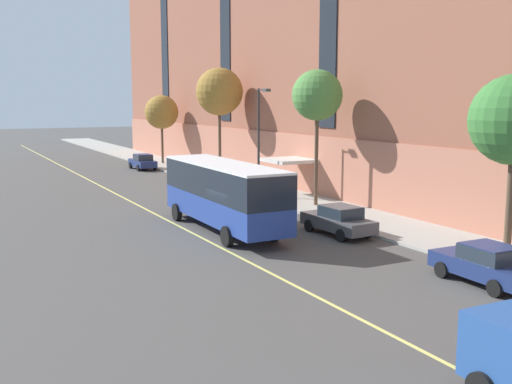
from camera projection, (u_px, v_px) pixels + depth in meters
The scene contains 12 objects.
ground_plane at pixel (235, 239), 30.22m from camera, with size 260.00×260.00×0.00m, color #4C4947.
sidewalk at pixel (342, 212), 36.94m from camera, with size 4.79×160.00×0.15m, color #ADA89E.
city_bus at pixel (223, 192), 31.81m from camera, with size 2.99×10.99×3.66m.
parked_car_darkgray_1 at pixel (338, 220), 31.02m from camera, with size 2.04×4.47×1.56m.
parked_car_navy_2 at pixel (486, 264), 22.71m from camera, with size 2.06×4.30×1.56m.
parked_car_white_3 at pixel (231, 187), 42.77m from camera, with size 2.14×4.65×1.56m.
parked_car_navy_4 at pixel (143, 162), 60.39m from camera, with size 1.91×4.31×1.56m.
street_tree_mid_block at pixel (317, 96), 38.20m from camera, with size 3.26×3.26×8.74m.
street_tree_far_uptown at pixel (219, 92), 51.21m from camera, with size 4.07×4.07×9.55m.
street_tree_far_downtown at pixel (162, 112), 64.58m from camera, with size 3.63×3.63×7.33m.
street_lamp at pixel (260, 132), 41.82m from camera, with size 0.36×1.48×7.61m.
lane_centerline at pixel (187, 230), 32.18m from camera, with size 0.16×140.00×0.01m, color #E0D66B.
Camera 1 is at (-12.98, -26.52, 6.95)m, focal length 42.00 mm.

